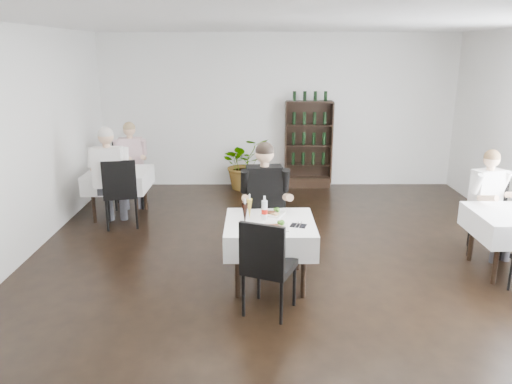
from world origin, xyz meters
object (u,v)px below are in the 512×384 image
Objects in this scene: main_table at (270,234)px; potted_tree at (245,163)px; wine_shelf at (308,145)px; diner_main at (265,196)px.

main_table is 1.00× the size of potted_tree.
main_table is at bearing -101.78° from wine_shelf.
diner_main is at bearing 94.91° from main_table.
diner_main is (-0.94, -3.80, 0.08)m from wine_shelf.
wine_shelf reaches higher than main_table.
main_table is 0.60m from diner_main.
wine_shelf is 1.69× the size of potted_tree.
potted_tree reaches higher than main_table.
potted_tree is (-1.27, -0.13, -0.33)m from wine_shelf.
diner_main reaches higher than potted_tree.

